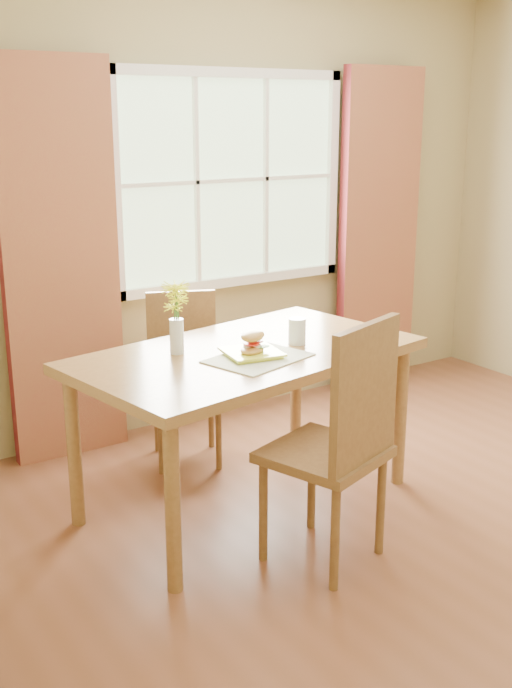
{
  "coord_description": "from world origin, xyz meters",
  "views": [
    {
      "loc": [
        -2.64,
        -2.43,
        1.9
      ],
      "look_at": [
        -0.62,
        0.64,
        0.84
      ],
      "focal_mm": 42.0,
      "sensor_mm": 36.0,
      "label": 1
    }
  ],
  "objects": [
    {
      "name": "flower_vase",
      "position": [
        -0.95,
        0.83,
        1.02
      ],
      "size": [
        0.14,
        0.14,
        0.34
      ],
      "color": "silver",
      "rests_on": "dining_table"
    },
    {
      "name": "window",
      "position": [
        0.0,
        1.87,
        1.5
      ],
      "size": [
        1.62,
        0.06,
        1.32
      ],
      "color": "#A0C091",
      "rests_on": "room"
    },
    {
      "name": "water_glass",
      "position": [
        -0.38,
        0.65,
        0.87
      ],
      "size": [
        0.09,
        0.09,
        0.13
      ],
      "color": "silver",
      "rests_on": "dining_table"
    },
    {
      "name": "curtain_right",
      "position": [
        1.15,
        1.78,
        1.1
      ],
      "size": [
        0.65,
        0.08,
        2.2
      ],
      "primitive_type": "cube",
      "color": "maroon",
      "rests_on": "room"
    },
    {
      "name": "croissant_sandwich",
      "position": [
        -0.69,
        0.57,
        0.88
      ],
      "size": [
        0.18,
        0.17,
        0.11
      ],
      "rotation": [
        0.0,
        0.0,
        0.57
      ],
      "color": "gold",
      "rests_on": "plate"
    },
    {
      "name": "plate",
      "position": [
        -0.68,
        0.59,
        0.82
      ],
      "size": [
        0.28,
        0.28,
        0.01
      ],
      "primitive_type": "cube",
      "rotation": [
        0.0,
        0.0,
        -0.16
      ],
      "color": "#D0DF37",
      "rests_on": "placemat"
    },
    {
      "name": "chair_far",
      "position": [
        -0.62,
        1.39,
        0.51
      ],
      "size": [
        0.51,
        0.51,
        0.94
      ],
      "rotation": [
        0.0,
        0.0,
        -0.4
      ],
      "color": "brown",
      "rests_on": "room"
    },
    {
      "name": "chair_near",
      "position": [
        -0.62,
        -0.02,
        0.6
      ],
      "size": [
        0.58,
        0.58,
        1.1
      ],
      "rotation": [
        0.0,
        0.0,
        0.32
      ],
      "color": "brown",
      "rests_on": "room"
    },
    {
      "name": "placemat",
      "position": [
        -0.68,
        0.54,
        0.81
      ],
      "size": [
        0.52,
        0.44,
        0.01
      ],
      "primitive_type": "cube",
      "rotation": [
        0.0,
        0.0,
        0.27
      ],
      "color": "beige",
      "rests_on": "dining_table"
    },
    {
      "name": "curtain_left",
      "position": [
        -1.15,
        1.78,
        1.1
      ],
      "size": [
        0.65,
        0.08,
        2.2
      ],
      "primitive_type": "cube",
      "color": "maroon",
      "rests_on": "room"
    },
    {
      "name": "room",
      "position": [
        0.0,
        0.0,
        1.35
      ],
      "size": [
        4.24,
        3.84,
        2.74
      ],
      "color": "brown",
      "rests_on": "ground"
    },
    {
      "name": "dining_table",
      "position": [
        -0.65,
        0.69,
        0.72
      ],
      "size": [
        1.78,
        1.19,
        0.8
      ],
      "rotation": [
        0.0,
        0.0,
        0.17
      ],
      "color": "olive",
      "rests_on": "room"
    }
  ]
}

